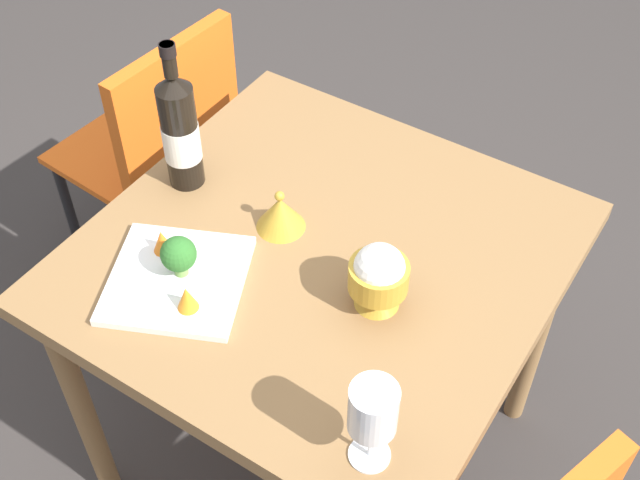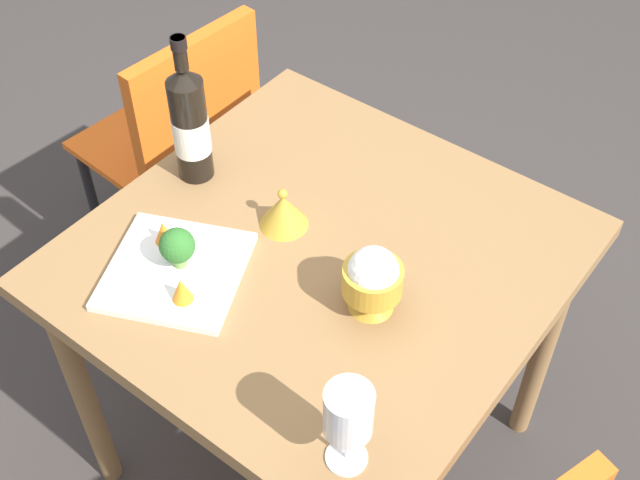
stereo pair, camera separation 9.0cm
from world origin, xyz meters
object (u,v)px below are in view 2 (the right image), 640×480
(broccoli_floret, at_px, (177,246))
(carrot_garnish_right, at_px, (181,290))
(wine_bottle, at_px, (190,124))
(serving_plate, at_px, (176,271))
(rice_bowl_lid, at_px, (283,210))
(rice_bowl, at_px, (373,280))
(carrot_garnish_left, at_px, (164,232))
(wine_glass, at_px, (349,414))
(chair_near_window, at_px, (184,133))

(broccoli_floret, distance_m, carrot_garnish_right, 0.09)
(wine_bottle, distance_m, carrot_garnish_right, 0.37)
(serving_plate, bearing_deg, rice_bowl_lid, 71.04)
(rice_bowl, height_order, carrot_garnish_left, rice_bowl)
(broccoli_floret, relative_size, carrot_garnish_right, 1.64)
(serving_plate, height_order, broccoli_floret, broccoli_floret)
(wine_bottle, height_order, carrot_garnish_right, wine_bottle)
(broccoli_floret, distance_m, carrot_garnish_left, 0.08)
(wine_glass, bearing_deg, carrot_garnish_left, 164.31)
(serving_plate, bearing_deg, broccoli_floret, 83.88)
(chair_near_window, relative_size, broccoli_floret, 9.91)
(chair_near_window, height_order, rice_bowl, rice_bowl)
(rice_bowl, height_order, carrot_garnish_right, rice_bowl)
(wine_glass, height_order, broccoli_floret, wine_glass)
(rice_bowl_lid, distance_m, carrot_garnish_left, 0.24)
(wine_bottle, xyz_separation_m, broccoli_floret, (0.17, -0.22, -0.07))
(chair_near_window, distance_m, broccoli_floret, 0.76)
(wine_bottle, relative_size, wine_glass, 1.87)
(chair_near_window, xyz_separation_m, carrot_garnish_left, (0.44, -0.46, 0.27))
(wine_glass, relative_size, carrot_garnish_right, 3.41)
(rice_bowl, bearing_deg, wine_bottle, 171.72)
(chair_near_window, xyz_separation_m, rice_bowl_lid, (0.58, -0.27, 0.27))
(broccoli_floret, bearing_deg, chair_near_window, 135.88)
(wine_bottle, xyz_separation_m, rice_bowl, (0.51, -0.07, -0.06))
(rice_bowl, bearing_deg, broccoli_floret, -156.45)
(rice_bowl, xyz_separation_m, serving_plate, (-0.34, -0.16, -0.07))
(rice_bowl_lid, bearing_deg, carrot_garnish_left, -127.28)
(rice_bowl_lid, height_order, carrot_garnish_right, rice_bowl_lid)
(chair_near_window, height_order, serving_plate, chair_near_window)
(chair_near_window, xyz_separation_m, serving_plate, (0.50, -0.50, 0.24))
(serving_plate, distance_m, broccoli_floret, 0.06)
(rice_bowl_lid, relative_size, serving_plate, 0.30)
(serving_plate, bearing_deg, carrot_garnish_right, -34.70)
(rice_bowl, relative_size, broccoli_floret, 1.65)
(rice_bowl_lid, bearing_deg, carrot_garnish_right, -92.83)
(rice_bowl, distance_m, rice_bowl_lid, 0.27)
(broccoli_floret, height_order, carrot_garnish_right, broccoli_floret)
(broccoli_floret, bearing_deg, wine_bottle, 127.32)
(rice_bowl_lid, xyz_separation_m, carrot_garnish_right, (-0.01, -0.27, 0.00))
(rice_bowl_lid, height_order, serving_plate, rice_bowl_lid)
(wine_bottle, distance_m, broccoli_floret, 0.29)
(wine_glass, xyz_separation_m, broccoli_floret, (-0.49, 0.13, -0.06))
(carrot_garnish_right, bearing_deg, chair_near_window, 136.05)
(broccoli_floret, bearing_deg, wine_glass, -14.82)
(wine_bottle, relative_size, serving_plate, 1.02)
(wine_bottle, xyz_separation_m, carrot_garnish_right, (0.23, -0.28, -0.09))
(wine_glass, distance_m, rice_bowl_lid, 0.54)
(serving_plate, height_order, carrot_garnish_left, carrot_garnish_left)
(chair_near_window, bearing_deg, wine_bottle, -124.13)
(carrot_garnish_right, bearing_deg, wine_glass, -9.42)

